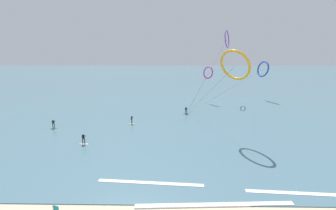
# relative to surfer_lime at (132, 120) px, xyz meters

# --- Properties ---
(sea_water) EXTENTS (400.00, 200.00, 0.08)m
(sea_water) POSITION_rel_surfer_lime_xyz_m (7.04, 77.70, -0.78)
(sea_water) COLOR slate
(sea_water) RESTS_ON ground
(surfer_lime) EXTENTS (1.40, 0.59, 1.70)m
(surfer_lime) POSITION_rel_surfer_lime_xyz_m (0.00, 0.00, 0.00)
(surfer_lime) COLOR #8CC62D
(surfer_lime) RESTS_ON ground
(surfer_navy) EXTENTS (1.40, 0.72, 1.70)m
(surfer_navy) POSITION_rel_surfer_lime_xyz_m (10.79, 6.88, 0.00)
(surfer_navy) COLOR navy
(surfer_navy) RESTS_ON ground
(surfer_emerald) EXTENTS (1.40, 0.73, 1.70)m
(surfer_emerald) POSITION_rel_surfer_lime_xyz_m (-13.66, -2.63, 0.00)
(surfer_emerald) COLOR #199351
(surfer_emerald) RESTS_ON ground
(surfer_ivory) EXTENTS (1.40, 0.70, 1.70)m
(surfer_ivory) POSITION_rel_surfer_lime_xyz_m (-5.51, -9.37, 0.00)
(surfer_ivory) COLOR silver
(surfer_ivory) RESTS_ON ground
(kite_cobalt) EXTENTS (23.99, 18.66, 11.02)m
(kite_cobalt) POSITION_rel_surfer_lime_xyz_m (33.54, 23.15, 7.89)
(kite_cobalt) COLOR #2647B7
(kite_cobalt) RESTS_ON ground
(kite_amber) EXTENTS (8.78, 15.89, 13.90)m
(kite_amber) POSITION_rel_surfer_lime_xyz_m (16.97, -6.37, 10.74)
(kite_amber) COLOR orange
(kite_amber) RESTS_ON ground
(kite_violet) EXTENTS (13.13, 17.15, 19.23)m
(kite_violet) POSITION_rel_surfer_lime_xyz_m (22.45, 21.63, 15.99)
(kite_violet) COLOR purple
(kite_violet) RESTS_ON ground
(kite_magenta) EXTENTS (7.91, 13.81, 9.74)m
(kite_magenta) POSITION_rel_surfer_lime_xyz_m (17.34, 19.11, 7.23)
(kite_magenta) COLOR #CC288E
(kite_magenta) RESTS_ON ground
(wave_crest_near) EXTENTS (14.42, 1.13, 0.12)m
(wave_crest_near) POSITION_rel_surfer_lime_xyz_m (11.49, -22.19, -0.76)
(wave_crest_near) COLOR white
(wave_crest_near) RESTS_ON ground
(wave_crest_mid) EXTENTS (9.31, 1.08, 0.12)m
(wave_crest_mid) POSITION_rel_surfer_lime_xyz_m (19.60, -20.45, -0.76)
(wave_crest_mid) COLOR white
(wave_crest_mid) RESTS_ON ground
(wave_crest_far) EXTENTS (11.21, 1.28, 0.12)m
(wave_crest_far) POSITION_rel_surfer_lime_xyz_m (5.35, -18.98, -0.76)
(wave_crest_far) COLOR white
(wave_crest_far) RESTS_ON ground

